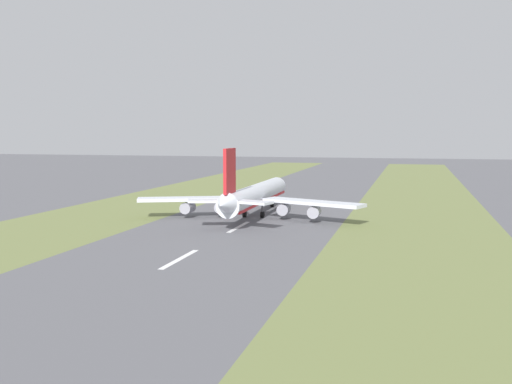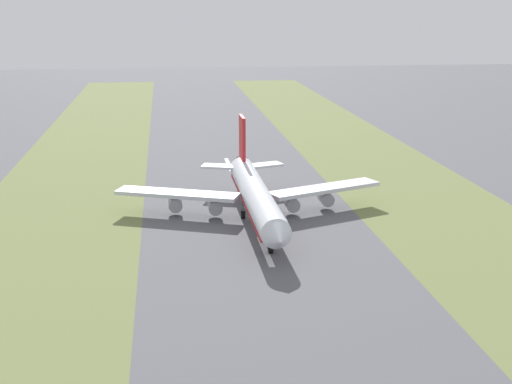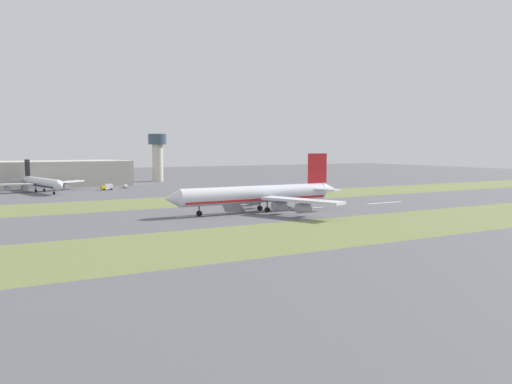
# 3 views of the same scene
# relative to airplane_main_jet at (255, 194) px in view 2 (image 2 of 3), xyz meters

# --- Properties ---
(ground_plane) EXTENTS (800.00, 800.00, 0.00)m
(ground_plane) POSITION_rel_airplane_main_jet_xyz_m (0.68, -1.63, -6.02)
(ground_plane) COLOR #56565B
(grass_median_west) EXTENTS (40.00, 600.00, 0.01)m
(grass_median_west) POSITION_rel_airplane_main_jet_xyz_m (-44.32, -1.63, -6.02)
(grass_median_west) COLOR olive
(grass_median_west) RESTS_ON ground
(grass_median_east) EXTENTS (40.00, 600.00, 0.01)m
(grass_median_east) POSITION_rel_airplane_main_jet_xyz_m (45.68, -1.63, -6.02)
(grass_median_east) COLOR olive
(grass_median_east) RESTS_ON ground
(centreline_dash_near) EXTENTS (1.20, 18.00, 0.01)m
(centreline_dash_near) POSITION_rel_airplane_main_jet_xyz_m (0.68, -58.09, -6.01)
(centreline_dash_near) COLOR silver
(centreline_dash_near) RESTS_ON ground
(centreline_dash_mid) EXTENTS (1.20, 18.00, 0.01)m
(centreline_dash_mid) POSITION_rel_airplane_main_jet_xyz_m (0.68, -18.09, -6.01)
(centreline_dash_mid) COLOR silver
(centreline_dash_mid) RESTS_ON ground
(centreline_dash_far) EXTENTS (1.20, 18.00, 0.01)m
(centreline_dash_far) POSITION_rel_airplane_main_jet_xyz_m (0.68, 21.91, -6.01)
(centreline_dash_far) COLOR silver
(centreline_dash_far) RESTS_ON ground
(airplane_main_jet) EXTENTS (64.13, 67.04, 20.20)m
(airplane_main_jet) POSITION_rel_airplane_main_jet_xyz_m (0.00, 0.00, 0.00)
(airplane_main_jet) COLOR silver
(airplane_main_jet) RESTS_ON ground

